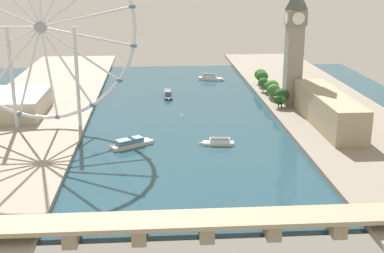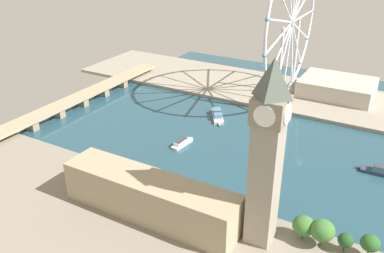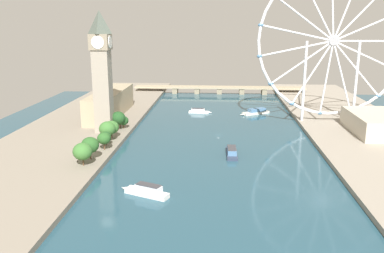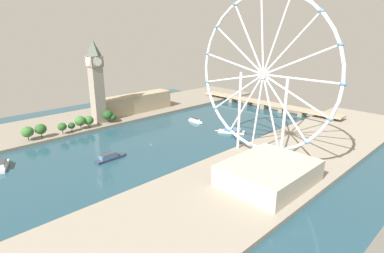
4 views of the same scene
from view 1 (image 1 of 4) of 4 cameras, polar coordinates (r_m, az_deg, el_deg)
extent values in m
plane|color=#234756|center=(402.86, -1.20, 1.62)|extent=(398.07, 398.07, 0.00)
cube|color=gray|center=(423.62, 14.40, 2.06)|extent=(90.00, 520.00, 3.00)
cube|color=gray|center=(412.92, -17.21, 1.45)|extent=(90.00, 520.00, 3.00)
cube|color=gray|center=(414.50, 11.14, 6.63)|extent=(12.35, 12.35, 62.84)
cube|color=gray|center=(409.60, 11.44, 11.75)|extent=(14.33, 14.33, 11.59)
cylinder|color=white|center=(402.49, 11.72, 11.64)|extent=(9.39, 0.50, 9.39)
cylinder|color=white|center=(416.72, 11.17, 11.85)|extent=(9.39, 0.50, 9.39)
cylinder|color=white|center=(407.70, 10.41, 11.78)|extent=(0.50, 9.39, 9.39)
cylinder|color=white|center=(411.62, 12.45, 11.71)|extent=(0.50, 9.39, 9.39)
cube|color=tan|center=(368.70, 14.83, 1.86)|extent=(22.00, 98.18, 22.26)
cylinder|color=#513823|center=(494.06, 7.55, 4.99)|extent=(0.80, 0.80, 4.23)
ellipsoid|color=#386B2D|center=(492.72, 7.58, 5.75)|extent=(11.43, 11.43, 10.29)
cylinder|color=#513823|center=(482.49, 7.74, 4.72)|extent=(0.80, 0.80, 4.76)
ellipsoid|color=#285623|center=(481.09, 7.78, 5.51)|extent=(11.06, 11.06, 9.95)
cylinder|color=#513823|center=(463.13, 7.85, 4.18)|extent=(0.80, 0.80, 4.42)
ellipsoid|color=#285623|center=(461.90, 7.88, 4.87)|extent=(8.88, 8.88, 7.99)
cylinder|color=#513823|center=(453.73, 8.31, 3.84)|extent=(0.80, 0.80, 3.65)
ellipsoid|color=#1E471E|center=(452.69, 8.34, 4.42)|extent=(7.21, 7.21, 6.49)
cylinder|color=#513823|center=(443.97, 8.82, 3.57)|extent=(0.80, 0.80, 4.43)
ellipsoid|color=#386B2D|center=(442.43, 8.86, 4.44)|extent=(11.67, 11.67, 10.51)
cylinder|color=#513823|center=(435.46, 9.00, 3.24)|extent=(0.80, 0.80, 3.57)
ellipsoid|color=#386B2D|center=(434.06, 9.04, 4.03)|extent=(10.87, 10.87, 9.78)
cylinder|color=#513823|center=(409.53, 9.89, 2.31)|extent=(0.80, 0.80, 3.46)
ellipsoid|color=#386B2D|center=(408.31, 9.92, 2.98)|extent=(8.10, 8.10, 7.29)
cylinder|color=#513823|center=(412.87, 9.86, 2.52)|extent=(0.80, 0.80, 4.75)
ellipsoid|color=#1E471E|center=(411.20, 9.91, 3.47)|extent=(11.51, 11.51, 10.36)
cylinder|color=#513823|center=(408.52, 9.55, 2.27)|extent=(0.80, 0.80, 3.13)
ellipsoid|color=#1E471E|center=(407.35, 9.58, 2.92)|extent=(8.06, 8.06, 7.25)
torus|color=silver|center=(355.41, -16.44, 10.51)|extent=(125.29, 2.53, 125.29)
cylinder|color=#99999E|center=(355.41, -16.44, 10.51)|extent=(7.37, 3.00, 7.37)
cylinder|color=silver|center=(349.77, -11.62, 11.80)|extent=(60.35, 1.52, 14.25)
cylinder|color=silver|center=(351.10, -11.50, 9.73)|extent=(60.35, 1.52, 14.25)
cylinder|color=silver|center=(353.39, -12.23, 7.82)|extent=(50.55, 1.52, 37.31)
cylinder|color=silver|center=(356.25, -13.66, 6.40)|extent=(32.01, 1.52, 53.92)
cylinder|color=silver|center=(359.17, -15.53, 5.71)|extent=(7.93, 1.52, 61.20)
cylinder|color=silver|center=(361.64, -17.53, 5.83)|extent=(20.41, 1.52, 58.84)
cylinder|color=silver|center=(363.26, -19.33, 6.73)|extent=(42.20, 1.52, 46.63)
ellipsoid|color=teal|center=(346.77, -6.63, 13.05)|extent=(4.80, 3.20, 3.20)
ellipsoid|color=teal|center=(349.44, -6.49, 8.87)|extent=(4.80, 3.20, 3.20)
ellipsoid|color=teal|center=(354.04, -8.05, 5.08)|extent=(4.80, 3.20, 3.20)
ellipsoid|color=teal|center=(359.72, -10.95, 2.33)|extent=(4.80, 3.20, 3.20)
ellipsoid|color=teal|center=(365.47, -14.66, 1.03)|extent=(4.80, 3.20, 3.20)
ellipsoid|color=teal|center=(370.33, -18.56, 1.33)|extent=(4.80, 3.20, 3.20)
cylinder|color=silver|center=(365.49, -19.30, 5.01)|extent=(2.40, 2.40, 67.86)
cylinder|color=silver|center=(356.66, -12.60, 5.28)|extent=(2.40, 2.40, 67.86)
cube|color=#BCB29E|center=(409.87, -19.35, 2.42)|extent=(49.68, 63.17, 14.76)
cube|color=tan|center=(217.05, 1.53, -10.27)|extent=(210.07, 16.66, 2.00)
cube|color=gray|center=(230.66, 15.55, -10.40)|extent=(6.00, 14.99, 6.61)
cube|color=gray|center=(223.23, 8.73, -10.90)|extent=(6.00, 14.99, 6.61)
cube|color=gray|center=(219.06, 1.52, -11.27)|extent=(6.00, 14.99, 6.61)
cube|color=gray|center=(218.33, -5.85, -11.46)|extent=(6.00, 14.99, 6.61)
cube|color=gray|center=(221.07, -13.17, -11.47)|extent=(6.00, 14.99, 6.61)
cube|color=white|center=(328.09, 2.92, -1.87)|extent=(20.04, 7.24, 1.81)
cone|color=white|center=(327.92, 0.92, -1.86)|extent=(3.68, 2.13, 1.81)
cube|color=white|center=(327.44, 3.09, -1.52)|extent=(12.96, 5.72, 2.43)
cube|color=#38383D|center=(326.99, 3.10, -1.28)|extent=(11.69, 5.39, 0.41)
cube|color=beige|center=(326.92, -6.71, -2.00)|extent=(27.41, 20.98, 2.24)
cone|color=beige|center=(334.46, -4.33, -1.49)|extent=(5.38, 4.50, 2.24)
cube|color=teal|center=(325.44, -6.94, -1.60)|extent=(18.20, 14.65, 3.10)
cube|color=white|center=(520.72, 2.04, 5.31)|extent=(24.16, 14.66, 2.56)
cone|color=white|center=(516.92, 3.51, 5.20)|extent=(4.95, 4.04, 2.56)
cube|color=silver|center=(520.49, 1.91, 5.63)|extent=(14.81, 9.96, 3.14)
cube|color=#38383D|center=(520.13, 1.92, 5.83)|extent=(13.42, 9.19, 0.57)
cube|color=#2D384C|center=(450.61, -2.70, 3.41)|extent=(7.56, 25.78, 1.99)
cone|color=#2D384C|center=(436.18, -2.60, 2.95)|extent=(2.11, 4.66, 1.99)
cube|color=teal|center=(451.25, -2.71, 3.77)|extent=(6.18, 15.07, 3.21)
cube|color=#38383D|center=(450.83, -2.72, 3.99)|extent=(5.86, 13.57, 0.49)
camera|label=2|loc=(516.62, 28.07, 18.88)|focal=38.70mm
camera|label=3|loc=(698.96, -2.69, 15.24)|focal=38.33mm
camera|label=4|loc=(598.95, -25.96, 15.30)|focal=29.55mm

